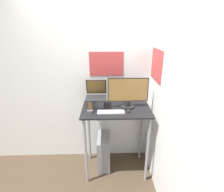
{
  "coord_description": "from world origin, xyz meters",
  "views": [
    {
      "loc": [
        -0.13,
        -1.85,
        2.04
      ],
      "look_at": [
        -0.06,
        0.29,
        1.21
      ],
      "focal_mm": 28.0,
      "sensor_mm": 36.0,
      "label": 1
    }
  ],
  "objects_px": {
    "cell_phone": "(90,110)",
    "keyboard": "(111,112)",
    "monitor": "(128,93)",
    "laptop": "(96,100)",
    "mouse": "(128,111)",
    "computer_tower": "(104,151)"
  },
  "relations": [
    {
      "from": "mouse",
      "to": "keyboard",
      "type": "bearing_deg",
      "value": -178.15
    },
    {
      "from": "laptop",
      "to": "mouse",
      "type": "distance_m",
      "value": 0.47
    },
    {
      "from": "mouse",
      "to": "cell_phone",
      "type": "relative_size",
      "value": 0.41
    },
    {
      "from": "cell_phone",
      "to": "keyboard",
      "type": "bearing_deg",
      "value": -3.55
    },
    {
      "from": "mouse",
      "to": "cell_phone",
      "type": "bearing_deg",
      "value": 178.94
    },
    {
      "from": "monitor",
      "to": "keyboard",
      "type": "relative_size",
      "value": 1.56
    },
    {
      "from": "keyboard",
      "to": "computer_tower",
      "type": "xyz_separation_m",
      "value": [
        -0.11,
        0.2,
        -0.77
      ]
    },
    {
      "from": "keyboard",
      "to": "computer_tower",
      "type": "bearing_deg",
      "value": 118.71
    },
    {
      "from": "laptop",
      "to": "computer_tower",
      "type": "bearing_deg",
      "value": -3.87
    },
    {
      "from": "keyboard",
      "to": "monitor",
      "type": "bearing_deg",
      "value": 34.16
    },
    {
      "from": "monitor",
      "to": "keyboard",
      "type": "bearing_deg",
      "value": -145.84
    },
    {
      "from": "computer_tower",
      "to": "cell_phone",
      "type": "bearing_deg",
      "value": -131.74
    },
    {
      "from": "laptop",
      "to": "computer_tower",
      "type": "height_order",
      "value": "laptop"
    },
    {
      "from": "computer_tower",
      "to": "mouse",
      "type": "bearing_deg",
      "value": -29.28
    },
    {
      "from": "laptop",
      "to": "keyboard",
      "type": "height_order",
      "value": "laptop"
    },
    {
      "from": "laptop",
      "to": "keyboard",
      "type": "xyz_separation_m",
      "value": [
        0.2,
        -0.2,
        -0.09
      ]
    },
    {
      "from": "monitor",
      "to": "computer_tower",
      "type": "bearing_deg",
      "value": 173.73
    },
    {
      "from": "monitor",
      "to": "laptop",
      "type": "bearing_deg",
      "value": 174.22
    },
    {
      "from": "mouse",
      "to": "cell_phone",
      "type": "height_order",
      "value": "cell_phone"
    },
    {
      "from": "keyboard",
      "to": "mouse",
      "type": "xyz_separation_m",
      "value": [
        0.23,
        0.01,
        0.01
      ]
    },
    {
      "from": "cell_phone",
      "to": "mouse",
      "type": "bearing_deg",
      "value": -1.06
    },
    {
      "from": "mouse",
      "to": "computer_tower",
      "type": "distance_m",
      "value": 0.87
    }
  ]
}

